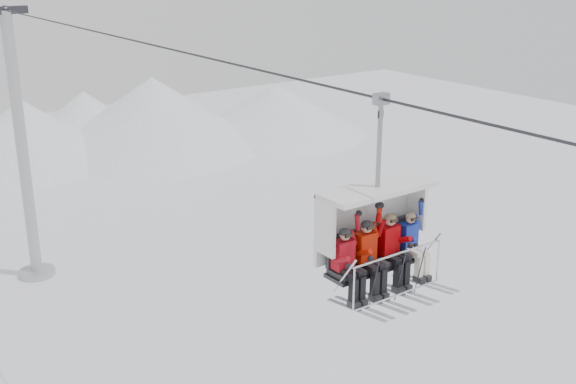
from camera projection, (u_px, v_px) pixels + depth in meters
lift_tower_right at (24, 168)px, 35.31m from camera, size 2.00×1.80×13.48m
haul_cable at (288, 77)px, 16.03m from camera, size 0.06×50.00×0.06m
chairlift_carrier at (372, 224)px, 14.65m from camera, size 2.52×1.17×3.98m
skier_far_left at (347, 262)px, 14.08m from camera, size 0.41×1.69×1.62m
skier_center_left at (368, 254)px, 14.39m from camera, size 0.42×1.69×1.68m
skier_center_right at (392, 247)px, 14.74m from camera, size 0.43×1.69×1.69m
skier_far_right at (412, 243)px, 15.07m from camera, size 0.37×1.69×1.51m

